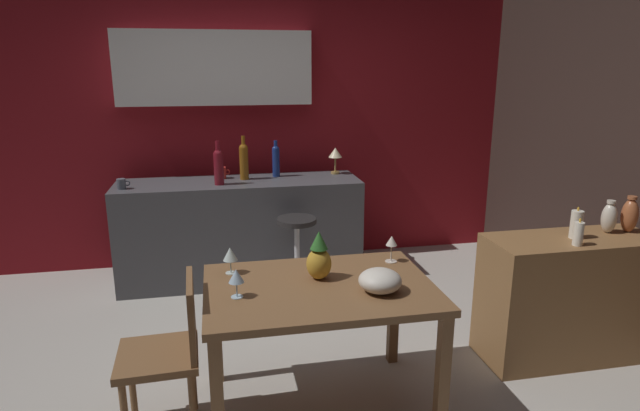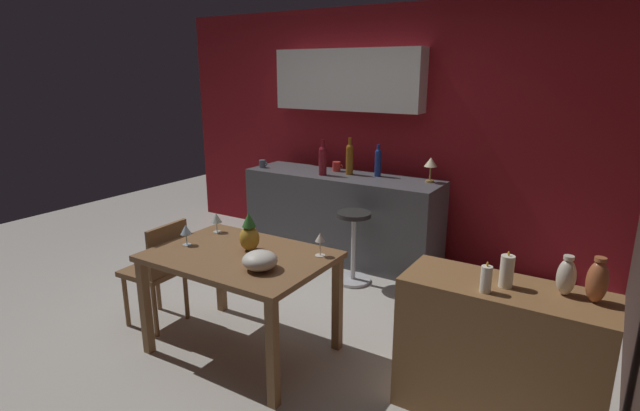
# 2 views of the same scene
# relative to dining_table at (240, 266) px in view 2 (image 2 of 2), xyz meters

# --- Properties ---
(ground_plane) EXTENTS (9.00, 9.00, 0.00)m
(ground_plane) POSITION_rel_dining_table_xyz_m (-0.18, 0.42, -0.65)
(ground_plane) COLOR #B7B2A8
(wall_kitchen_back) EXTENTS (5.20, 0.33, 2.60)m
(wall_kitchen_back) POSITION_rel_dining_table_xyz_m (-0.24, 2.50, 0.76)
(wall_kitchen_back) COLOR maroon
(wall_kitchen_back) RESTS_ON ground_plane
(dining_table) EXTENTS (1.21, 0.85, 0.74)m
(dining_table) POSITION_rel_dining_table_xyz_m (0.00, 0.00, 0.00)
(dining_table) COLOR brown
(dining_table) RESTS_ON ground_plane
(kitchen_counter) EXTENTS (2.10, 0.60, 0.90)m
(kitchen_counter) POSITION_rel_dining_table_xyz_m (-0.32, 1.98, -0.20)
(kitchen_counter) COLOR #4C4C51
(kitchen_counter) RESTS_ON ground_plane
(sideboard_cabinet) EXTENTS (1.10, 0.44, 0.82)m
(sideboard_cabinet) POSITION_rel_dining_table_xyz_m (1.69, 0.23, -0.24)
(sideboard_cabinet) COLOR olive
(sideboard_cabinet) RESTS_ON ground_plane
(chair_near_window) EXTENTS (0.42, 0.42, 0.84)m
(chair_near_window) POSITION_rel_dining_table_xyz_m (-0.79, -0.05, -0.17)
(chair_near_window) COLOR brown
(chair_near_window) RESTS_ON ground_plane
(bar_stool) EXTENTS (0.34, 0.34, 0.69)m
(bar_stool) POSITION_rel_dining_table_xyz_m (0.10, 1.46, -0.28)
(bar_stool) COLOR #262323
(bar_stool) RESTS_ON ground_plane
(wine_glass_left) EXTENTS (0.08, 0.08, 0.15)m
(wine_glass_left) POSITION_rel_dining_table_xyz_m (-0.46, 0.26, 0.20)
(wine_glass_left) COLOR silver
(wine_glass_left) RESTS_ON dining_table
(wine_glass_right) EXTENTS (0.08, 0.08, 0.15)m
(wine_glass_right) POSITION_rel_dining_table_xyz_m (-0.44, -0.07, 0.20)
(wine_glass_right) COLOR silver
(wine_glass_right) RESTS_ON dining_table
(wine_glass_center) EXTENTS (0.07, 0.07, 0.16)m
(wine_glass_center) POSITION_rel_dining_table_xyz_m (0.49, 0.26, 0.21)
(wine_glass_center) COLOR silver
(wine_glass_center) RESTS_ON dining_table
(pineapple_centerpiece) EXTENTS (0.14, 0.14, 0.27)m
(pineapple_centerpiece) POSITION_rel_dining_table_xyz_m (0.02, 0.09, 0.21)
(pineapple_centerpiece) COLOR gold
(pineapple_centerpiece) RESTS_ON dining_table
(fruit_bowl) EXTENTS (0.22, 0.22, 0.12)m
(fruit_bowl) POSITION_rel_dining_table_xyz_m (0.29, -0.14, 0.15)
(fruit_bowl) COLOR beige
(fruit_bowl) RESTS_ON dining_table
(wine_bottle_cobalt) EXTENTS (0.07, 0.07, 0.33)m
(wine_bottle_cobalt) POSITION_rel_dining_table_xyz_m (0.02, 2.12, 0.41)
(wine_bottle_cobalt) COLOR navy
(wine_bottle_cobalt) RESTS_ON kitchen_counter
(wine_bottle_amber) EXTENTS (0.08, 0.08, 0.38)m
(wine_bottle_amber) POSITION_rel_dining_table_xyz_m (-0.27, 2.05, 0.43)
(wine_bottle_amber) COLOR #8C5114
(wine_bottle_amber) RESTS_ON kitchen_counter
(wine_bottle_ruby) EXTENTS (0.08, 0.08, 0.37)m
(wine_bottle_ruby) POSITION_rel_dining_table_xyz_m (-0.49, 1.87, 0.42)
(wine_bottle_ruby) COLOR maroon
(wine_bottle_ruby) RESTS_ON kitchen_counter
(cup_red) EXTENTS (0.12, 0.09, 0.10)m
(cup_red) POSITION_rel_dining_table_xyz_m (-0.47, 2.12, 0.30)
(cup_red) COLOR red
(cup_red) RESTS_ON kitchen_counter
(cup_slate) EXTENTS (0.11, 0.07, 0.08)m
(cup_slate) POSITION_rel_dining_table_xyz_m (-1.27, 1.86, 0.29)
(cup_slate) COLOR #515660
(cup_slate) RESTS_ON kitchen_counter
(counter_lamp) EXTENTS (0.12, 0.12, 0.24)m
(counter_lamp) POSITION_rel_dining_table_xyz_m (0.57, 2.13, 0.43)
(counter_lamp) COLOR #A58447
(counter_lamp) RESTS_ON kitchen_counter
(pillar_candle_tall) EXTENTS (0.06, 0.06, 0.17)m
(pillar_candle_tall) POSITION_rel_dining_table_xyz_m (1.61, 0.10, 0.25)
(pillar_candle_tall) COLOR white
(pillar_candle_tall) RESTS_ON sideboard_cabinet
(pillar_candle_short) EXTENTS (0.07, 0.07, 0.20)m
(pillar_candle_short) POSITION_rel_dining_table_xyz_m (1.69, 0.23, 0.26)
(pillar_candle_short) COLOR white
(pillar_candle_short) RESTS_ON sideboard_cabinet
(vase_ceramic_ivory) EXTENTS (0.10, 0.10, 0.22)m
(vase_ceramic_ivory) POSITION_rel_dining_table_xyz_m (1.97, 0.29, 0.27)
(vase_ceramic_ivory) COLOR beige
(vase_ceramic_ivory) RESTS_ON sideboard_cabinet
(vase_copper) EXTENTS (0.10, 0.10, 0.24)m
(vase_copper) POSITION_rel_dining_table_xyz_m (2.11, 0.27, 0.29)
(vase_copper) COLOR #B26038
(vase_copper) RESTS_ON sideboard_cabinet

